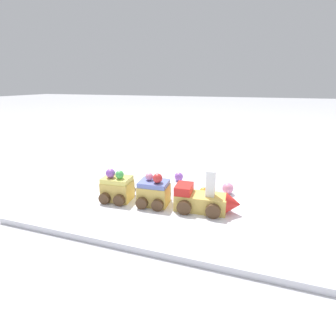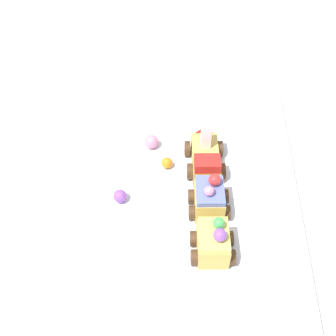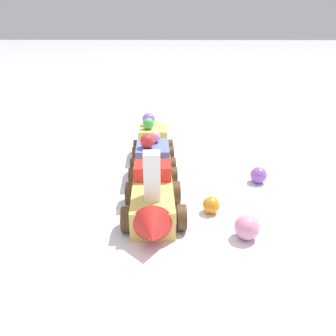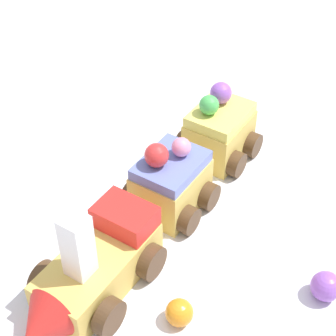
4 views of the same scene
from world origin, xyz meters
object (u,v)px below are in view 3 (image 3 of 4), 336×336
cake_car_lemon (153,142)px  gumball_orange (211,205)px  gumball_purple (259,175)px  gumball_pink (247,227)px  cake_train_locomotive (153,203)px  cake_car_blueberry (153,162)px

cake_car_lemon → gumball_orange: bearing=21.0°
gumball_orange → gumball_purple: (-0.09, 0.08, 0.00)m
gumball_orange → gumball_purple: 0.12m
gumball_pink → gumball_orange: bearing=-147.8°
cake_train_locomotive → cake_car_lemon: (-0.21, -0.01, 0.01)m
cake_train_locomotive → cake_car_blueberry: cake_train_locomotive is taller
cake_car_blueberry → gumball_purple: 0.16m
cake_train_locomotive → cake_car_lemon: size_ratio=1.82×
gumball_orange → gumball_purple: gumball_purple is taller
gumball_purple → cake_car_lemon: bearing=-121.7°
cake_train_locomotive → gumball_orange: bearing=100.9°
cake_car_lemon → gumball_purple: bearing=55.1°
gumball_pink → gumball_orange: size_ratio=1.29×
cake_train_locomotive → cake_car_lemon: cake_train_locomotive is taller
cake_car_blueberry → gumball_purple: cake_car_blueberry is taller
cake_car_blueberry → gumball_orange: bearing=35.7°
cake_car_blueberry → gumball_pink: size_ratio=2.72×
cake_car_blueberry → cake_car_lemon: same height
cake_car_blueberry → gumball_orange: (0.10, 0.08, -0.02)m
cake_train_locomotive → gumball_orange: 0.08m
cake_car_lemon → gumball_purple: (0.10, 0.16, -0.02)m
gumball_purple → gumball_pink: bearing=-18.1°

